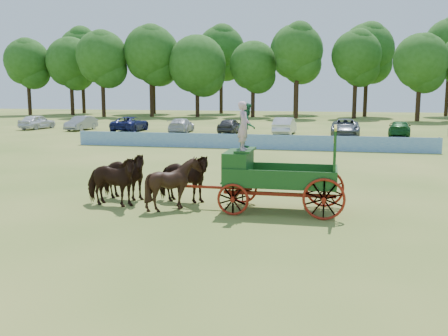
% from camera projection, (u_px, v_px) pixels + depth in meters
% --- Properties ---
extents(ground, '(160.00, 160.00, 0.00)m').
position_uv_depth(ground, '(193.00, 207.00, 18.04)').
color(ground, '#A19848').
rests_on(ground, ground).
extents(horse_lead_left, '(2.30, 1.24, 1.86)m').
position_uv_depth(horse_lead_left, '(111.00, 181.00, 18.05)').
color(horse_lead_left, black).
rests_on(horse_lead_left, ground).
extents(horse_lead_right, '(2.36, 1.44, 1.86)m').
position_uv_depth(horse_lead_right, '(123.00, 176.00, 19.12)').
color(horse_lead_right, black).
rests_on(horse_lead_right, ground).
extents(horse_wheel_left, '(1.79, 1.61, 1.86)m').
position_uv_depth(horse_wheel_left, '(174.00, 184.00, 17.56)').
color(horse_wheel_left, black).
rests_on(horse_wheel_left, ground).
extents(horse_wheel_right, '(2.30, 1.25, 1.86)m').
position_uv_depth(horse_wheel_right, '(183.00, 178.00, 18.62)').
color(horse_wheel_right, black).
rests_on(horse_wheel_right, ground).
extents(farm_dray, '(6.00, 2.00, 3.81)m').
position_uv_depth(farm_dray, '(259.00, 163.00, 17.38)').
color(farm_dray, maroon).
rests_on(farm_dray, ground).
extents(sponsor_banner, '(26.00, 0.08, 1.05)m').
position_uv_depth(sponsor_banner, '(248.00, 142.00, 35.55)').
color(sponsor_banner, '#205FAF').
rests_on(sponsor_banner, ground).
extents(parked_cars, '(54.28, 6.39, 1.64)m').
position_uv_depth(parked_cars, '(300.00, 126.00, 46.97)').
color(parked_cars, silver).
rests_on(parked_cars, ground).
extents(treeline, '(88.54, 23.22, 15.09)m').
position_uv_depth(treeline, '(260.00, 55.00, 76.32)').
color(treeline, '#382314').
rests_on(treeline, ground).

